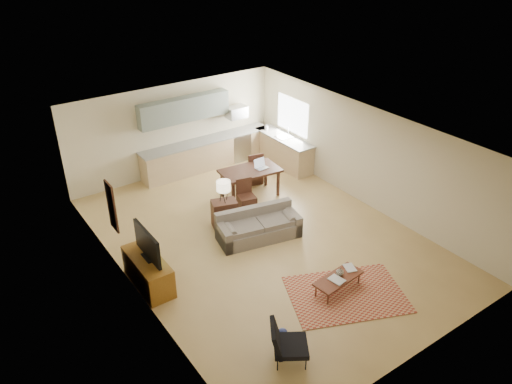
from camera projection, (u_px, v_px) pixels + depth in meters
room at (264, 190)px, 11.35m from camera, size 9.00×9.00×9.00m
kitchen_counter_back at (207, 153)px, 15.23m from camera, size 4.26×0.64×0.92m
kitchen_counter_right at (284, 151)px, 15.40m from camera, size 0.64×2.26×0.92m
kitchen_range at (238, 145)px, 15.79m from camera, size 0.62×0.62×0.90m
kitchen_microwave at (237, 112)px, 15.27m from camera, size 0.62×0.40×0.35m
upper_cabinets at (184, 109)px, 14.32m from camera, size 2.80×0.34×0.70m
window_right at (292, 115)px, 15.02m from camera, size 0.02×1.40×1.05m
wall_art_left at (112, 207)px, 10.29m from camera, size 0.06×0.42×1.10m
triptych at (170, 117)px, 14.31m from camera, size 1.70×0.04×0.50m
rug at (346, 294)px, 10.22m from camera, size 2.77×2.39×0.02m
sofa at (259, 225)px, 11.87m from camera, size 2.19×1.29×0.71m
coffee_table at (338, 284)px, 10.27m from camera, size 1.17×0.57×0.34m
book_a at (333, 283)px, 10.02m from camera, size 0.33×0.39×0.03m
book_b at (345, 269)px, 10.42m from camera, size 0.41×0.43×0.02m
vase at (340, 271)px, 10.23m from camera, size 0.20×0.20×0.17m
armchair at (291, 343)px, 8.55m from camera, size 0.94×0.94×0.77m
tv_credenza at (148, 271)px, 10.36m from camera, size 0.56×1.44×0.67m
tv at (147, 244)px, 10.06m from camera, size 0.11×1.11×0.67m
console_table at (224, 214)px, 12.33m from camera, size 0.70×0.57×0.71m
table_lamp at (224, 191)px, 12.02m from camera, size 0.46×0.46×0.57m
dining_table at (250, 183)px, 13.65m from camera, size 1.68×1.07×0.81m
dining_chair_near at (247, 196)px, 12.90m from camera, size 0.51×0.53×0.90m
dining_chair_far at (253, 167)px, 14.34m from camera, size 0.56×0.58×0.97m
laptop at (262, 164)px, 13.48m from camera, size 0.35×0.27×0.25m
soap_bottle at (267, 127)px, 15.64m from camera, size 0.13×0.13×0.19m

